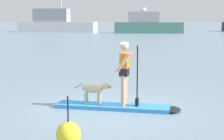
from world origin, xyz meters
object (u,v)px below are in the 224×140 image
object	(u,v)px
paddleboard	(120,107)
dog	(94,89)
moored_boat_center	(55,23)
marker_buoy	(68,134)
person_paddler	(124,69)
moored_boat_far_port	(147,25)

from	to	relation	value
paddleboard	dog	bearing A→B (deg)	167.78
moored_boat_center	marker_buoy	distance (m)	56.32
paddleboard	dog	distance (m)	0.87
dog	marker_buoy	xyz separation A→B (m)	(-0.35, -3.09, -0.27)
dog	moored_boat_center	bearing A→B (deg)	99.60
paddleboard	person_paddler	world-z (taller)	person_paddler
dog	person_paddler	bearing A→B (deg)	-12.22
moored_boat_far_port	moored_boat_center	bearing A→B (deg)	166.40
dog	moored_boat_center	xyz separation A→B (m)	(-8.89, 52.56, 0.96)
moored_boat_far_port	marker_buoy	world-z (taller)	moored_boat_far_port
person_paddler	moored_boat_center	xyz separation A→B (m)	(-9.71, 52.74, 0.39)
paddleboard	dog	xyz separation A→B (m)	(-0.72, 0.16, 0.45)
dog	moored_boat_far_port	xyz separation A→B (m)	(6.05, 48.95, 0.77)
dog	moored_boat_far_port	size ratio (longest dim) A/B	0.10
marker_buoy	moored_boat_center	bearing A→B (deg)	98.72
moored_boat_center	paddleboard	bearing A→B (deg)	-79.67
person_paddler	moored_boat_far_port	bearing A→B (deg)	83.92
moored_boat_center	marker_buoy	bearing A→B (deg)	-81.28
marker_buoy	dog	bearing A→B (deg)	83.58
moored_boat_center	dog	bearing A→B (deg)	-80.40
dog	moored_boat_far_port	world-z (taller)	moored_boat_far_port
dog	marker_buoy	distance (m)	3.12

